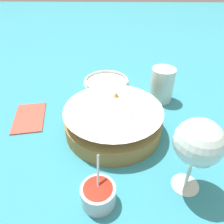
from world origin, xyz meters
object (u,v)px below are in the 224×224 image
(food_basket, at_px, (112,121))
(sauce_cup, at_px, (97,194))
(side_plate, at_px, (105,81))
(wine_glass, at_px, (196,144))
(beer_mug, at_px, (161,85))

(food_basket, bearing_deg, sauce_cup, 173.06)
(food_basket, xyz_separation_m, side_plate, (0.29, 0.03, -0.03))
(wine_glass, relative_size, side_plate, 0.99)
(wine_glass, xyz_separation_m, beer_mug, (0.35, 0.00, -0.07))
(food_basket, height_order, wine_glass, wine_glass)
(sauce_cup, distance_m, beer_mug, 0.44)
(wine_glass, distance_m, beer_mug, 0.36)
(wine_glass, height_order, beer_mug, wine_glass)
(wine_glass, xyz_separation_m, side_plate, (0.47, 0.19, -0.12))
(beer_mug, height_order, side_plate, beer_mug)
(wine_glass, bearing_deg, beer_mug, 0.09)
(food_basket, relative_size, wine_glass, 1.52)
(side_plate, bearing_deg, wine_glass, -157.54)
(sauce_cup, xyz_separation_m, side_plate, (0.51, 0.00, -0.02))
(wine_glass, relative_size, beer_mug, 1.45)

